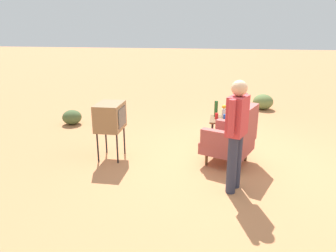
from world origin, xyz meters
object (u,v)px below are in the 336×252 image
at_px(bottle_wine_green, 216,109).
at_px(bottle_short_clear, 233,112).
at_px(side_table, 224,123).
at_px(person_standing, 237,130).
at_px(soda_can_red, 217,116).
at_px(flower_vase, 224,110).
at_px(tv_on_stand, 110,117).
at_px(soda_can_blue, 225,118).
at_px(armchair, 233,137).

distance_m(bottle_wine_green, bottle_short_clear, 0.34).
relative_size(side_table, bottle_short_clear, 2.94).
xyz_separation_m(person_standing, bottle_wine_green, (-1.91, -0.32, -0.19)).
bearing_deg(soda_can_red, flower_vase, 133.44).
height_order(tv_on_stand, soda_can_red, tv_on_stand).
distance_m(side_table, flower_vase, 0.25).
bearing_deg(tv_on_stand, bottle_short_clear, 116.73).
distance_m(side_table, soda_can_blue, 0.18).
bearing_deg(soda_can_blue, armchair, 11.88).
height_order(side_table, flower_vase, flower_vase).
height_order(armchair, bottle_wine_green, armchair).
height_order(side_table, bottle_short_clear, bottle_short_clear).
height_order(bottle_wine_green, bottle_short_clear, bottle_wine_green).
relative_size(soda_can_red, flower_vase, 0.46).
height_order(person_standing, bottle_wine_green, person_standing).
relative_size(bottle_short_clear, flower_vase, 0.75).
height_order(armchair, bottle_short_clear, armchair).
xyz_separation_m(soda_can_blue, flower_vase, (-0.22, -0.02, 0.09)).
distance_m(side_table, bottle_short_clear, 0.33).
bearing_deg(soda_can_blue, side_table, -176.65).
height_order(tv_on_stand, bottle_wine_green, tv_on_stand).
xyz_separation_m(armchair, bottle_wine_green, (-0.98, -0.33, 0.25)).
xyz_separation_m(soda_can_red, bottle_short_clear, (-0.25, 0.32, 0.04)).
distance_m(person_standing, soda_can_blue, 1.66).
xyz_separation_m(armchair, bottle_short_clear, (-1.04, 0.01, 0.19)).
distance_m(armchair, tv_on_stand, 2.20).
relative_size(bottle_wine_green, soda_can_red, 2.62).
height_order(side_table, soda_can_red, soda_can_red).
bearing_deg(bottle_wine_green, flower_vase, 69.26).
bearing_deg(soda_can_red, bottle_wine_green, -174.70).
xyz_separation_m(soda_can_blue, soda_can_red, (-0.08, -0.16, 0.00)).
relative_size(side_table, soda_can_blue, 4.81).
distance_m(soda_can_blue, bottle_short_clear, 0.37).
xyz_separation_m(side_table, bottle_wine_green, (-0.17, -0.17, 0.24)).
height_order(side_table, soda_can_blue, soda_can_blue).
relative_size(bottle_wine_green, bottle_short_clear, 1.60).
height_order(soda_can_red, flower_vase, flower_vase).
xyz_separation_m(soda_can_blue, bottle_wine_green, (-0.28, -0.18, 0.10)).
bearing_deg(bottle_wine_green, side_table, 45.94).
bearing_deg(bottle_short_clear, armchair, -0.46).
bearing_deg(tv_on_stand, soda_can_red, 114.39).
relative_size(side_table, flower_vase, 2.22).
xyz_separation_m(armchair, flower_vase, (-0.92, -0.16, 0.24)).
bearing_deg(bottle_wine_green, person_standing, 9.51).
relative_size(tv_on_stand, bottle_wine_green, 3.22).
bearing_deg(flower_vase, side_table, 5.81).
xyz_separation_m(tv_on_stand, soda_can_blue, (-0.76, 2.03, -0.13)).
height_order(soda_can_red, bottle_short_clear, bottle_short_clear).
height_order(soda_can_blue, soda_can_red, same).
bearing_deg(bottle_short_clear, bottle_wine_green, -80.40).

